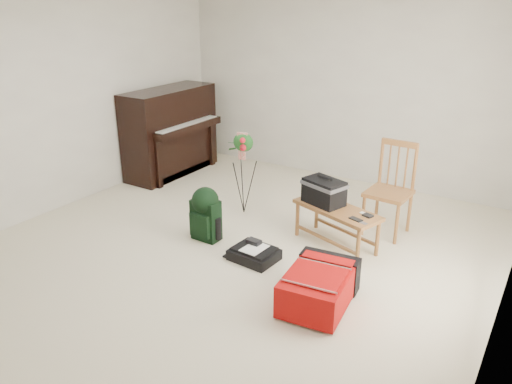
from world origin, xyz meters
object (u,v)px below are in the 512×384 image
Objects in this scene: bench at (326,198)px; black_duffel at (254,253)px; dining_chair at (390,190)px; green_backpack at (205,211)px; piano at (171,133)px; flower_stand at (244,173)px; red_suitcase at (322,284)px.

black_duffel is at bearing -102.94° from bench.
dining_chair is 2.02m from green_backpack.
piano is 1.45× the size of flower_stand.
dining_chair reaches higher than red_suitcase.
flower_stand reaches higher than bench.
dining_chair is 1.26× the size of red_suitcase.
bench is 1.20m from flower_stand.
bench is (2.90, -0.88, -0.08)m from piano.
red_suitcase is 1.63m from green_backpack.
black_duffel is at bearing -66.77° from flower_stand.
piano is 1.47× the size of bench.
piano is 1.85m from flower_stand.
piano is 1.84× the size of red_suitcase.
green_backpack is at bearing -133.14° from bench.
black_duffel is 1.27m from flower_stand.
bench is at bearing -124.34° from dining_chair.
dining_chair reaches higher than bench.
bench reaches higher than green_backpack.
red_suitcase is at bearing -13.75° from green_backpack.
piano is at bearing 140.89° from green_backpack.
dining_chair is 0.99× the size of flower_stand.
bench is 0.99× the size of dining_chair.
red_suitcase reaches higher than black_duffel.
piano is at bearing 143.73° from red_suitcase.
flower_stand is at bearing 136.19° from red_suitcase.
green_backpack is (1.78, -1.49, -0.27)m from piano.
flower_stand is (-0.06, 0.82, 0.17)m from green_backpack.
piano is 2.51× the size of green_backpack.
green_backpack reaches higher than red_suitcase.
green_backpack reaches higher than black_duffel.
flower_stand reaches higher than black_duffel.
red_suitcase is at bearing -52.63° from flower_stand.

